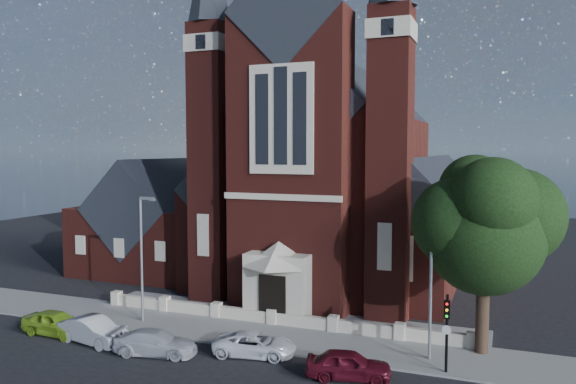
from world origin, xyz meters
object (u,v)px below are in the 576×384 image
at_px(street_lamp_left, 143,252).
at_px(car_dark_red, 348,365).
at_px(street_lamp_right, 433,275).
at_px(car_silver_a, 93,330).
at_px(car_lime_van, 56,323).
at_px(car_silver_b, 156,343).
at_px(car_white_suv, 255,344).
at_px(street_tree, 486,228).
at_px(church, 345,182).
at_px(parish_hall, 162,226).
at_px(traffic_signal, 447,323).

xyz_separation_m(street_lamp_left, car_dark_red, (14.57, -3.79, -3.90)).
relative_size(street_lamp_left, street_lamp_right, 1.00).
bearing_deg(car_silver_a, car_lime_van, 93.38).
bearing_deg(car_silver_b, car_lime_van, 74.36).
bearing_deg(street_lamp_right, street_lamp_left, 180.00).
bearing_deg(car_lime_van, car_white_suv, -82.24).
distance_m(street_tree, car_dark_red, 10.23).
bearing_deg(car_white_suv, church, -6.88).
height_order(church, street_lamp_left, church).
xyz_separation_m(parish_hall, car_silver_b, (12.12, -18.51, -3.35)).
relative_size(car_silver_b, car_dark_red, 1.11).
bearing_deg(street_tree, car_silver_a, -163.91).
distance_m(parish_hall, street_tree, 31.27).
distance_m(traffic_signal, car_white_suv, 10.09).
xyz_separation_m(street_tree, traffic_signal, (-1.60, -3.28, -4.38)).
xyz_separation_m(car_lime_van, car_dark_red, (17.99, 0.18, -0.03)).
xyz_separation_m(street_tree, car_white_suv, (-11.44, -4.38, -6.34)).
bearing_deg(parish_hall, car_silver_a, -67.02).
relative_size(church, street_lamp_right, 4.31).
distance_m(street_lamp_right, car_silver_a, 19.22).
bearing_deg(parish_hall, traffic_signal, -29.98).
distance_m(street_lamp_right, traffic_signal, 2.71).
relative_size(traffic_signal, car_silver_a, 0.88).
distance_m(street_tree, traffic_signal, 5.70).
height_order(street_lamp_left, car_silver_b, street_lamp_left).
relative_size(traffic_signal, car_dark_red, 0.97).
xyz_separation_m(street_tree, car_silver_a, (-20.84, -6.01, -6.21)).
distance_m(street_tree, car_silver_a, 22.56).
bearing_deg(street_lamp_right, church, 118.04).
distance_m(church, street_lamp_left, 20.84).
height_order(street_lamp_left, car_lime_van, street_lamp_left).
bearing_deg(parish_hall, street_tree, -23.26).
distance_m(parish_hall, street_lamp_left, 16.18).
xyz_separation_m(parish_hall, street_lamp_right, (26.09, -14.00, 0.59)).
bearing_deg(car_lime_van, car_silver_b, -92.28).
height_order(traffic_signal, car_silver_b, traffic_signal).
xyz_separation_m(street_tree, street_lamp_right, (-2.51, -1.71, -2.36)).
bearing_deg(street_lamp_left, car_dark_red, -14.57).
distance_m(car_lime_van, car_dark_red, 17.99).
bearing_deg(car_silver_b, street_lamp_right, -83.65).
height_order(street_lamp_left, car_dark_red, street_lamp_left).
height_order(church, parish_hall, church).
distance_m(car_lime_van, car_silver_b, 7.46).
distance_m(street_tree, street_lamp_left, 20.71).
bearing_deg(parish_hall, church, 17.16).
relative_size(church, traffic_signal, 8.72).
bearing_deg(parish_hall, street_lamp_left, -59.98).
height_order(parish_hall, car_silver_b, parish_hall).
relative_size(street_tree, car_silver_b, 2.35).
bearing_deg(car_lime_van, traffic_signal, -82.04).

